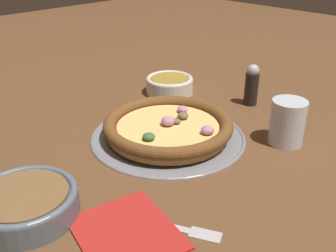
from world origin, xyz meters
name	(u,v)px	position (x,y,z in m)	size (l,w,h in m)	color
ground_plane	(168,137)	(0.00, 0.00, 0.00)	(3.00, 3.00, 0.00)	brown
pizza_tray	(168,136)	(0.00, 0.00, 0.00)	(0.32, 0.32, 0.01)	gray
pizza	(168,126)	(0.00, 0.00, 0.02)	(0.26, 0.26, 0.04)	#BC7F42
bowl_near	(170,84)	(0.17, -0.18, 0.02)	(0.12, 0.12, 0.04)	silver
bowl_far	(25,202)	(-0.03, 0.32, 0.02)	(0.16, 0.16, 0.04)	slate
drinking_cup	(287,122)	(-0.18, -0.15, 0.05)	(0.07, 0.07, 0.09)	silver
napkin	(126,232)	(-0.16, 0.25, 0.00)	(0.18, 0.16, 0.01)	#B2231E
fork	(167,226)	(-0.19, 0.19, 0.00)	(0.17, 0.10, 0.00)	#B7B7BC
pepper_shaker	(252,85)	(-0.02, -0.26, 0.05)	(0.03, 0.03, 0.10)	black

